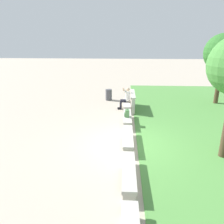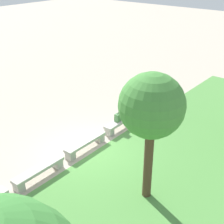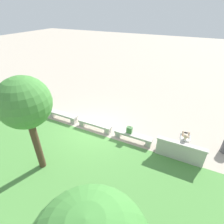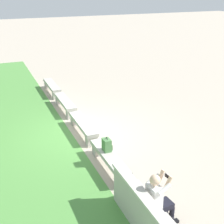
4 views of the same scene
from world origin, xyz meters
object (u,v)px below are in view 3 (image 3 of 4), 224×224
Objects in this scene: bench_main at (180,150)px; person_photographer at (184,143)px; bench_end at (35,107)px; backpack at (129,130)px; tree_behind_wall at (25,104)px; bench_far at (63,115)px; bench_near at (133,136)px; bench_mid at (95,125)px.

person_photographer is (-0.08, -0.08, 0.43)m from bench_main.
bench_end is 4.83× the size of backpack.
person_photographer reaches higher than backpack.
bench_end is at bearing -40.40° from tree_behind_wall.
bench_main is 1.00× the size of bench_far.
backpack reaches higher than bench_far.
tree_behind_wall reaches higher than bench_main.
tree_behind_wall is (3.08, 3.43, 2.92)m from bench_near.
bench_end is (2.37, 0.00, 0.00)m from bench_far.
bench_near and bench_mid have the same top height.
backpack is (-6.87, -0.02, 0.32)m from bench_end.
backpack is 0.10× the size of tree_behind_wall.
person_photographer is at bearing -179.08° from bench_mid.
person_photographer is at bearing -136.61° from bench_main.
bench_mid is (2.37, 0.00, 0.00)m from bench_near.
bench_near is 1.00× the size of bench_mid.
bench_end is 0.49× the size of tree_behind_wall.
backpack is at bearing -129.38° from tree_behind_wall.
tree_behind_wall is at bearing 32.39° from person_photographer.
tree_behind_wall is (-4.03, 3.43, 2.92)m from bench_end.
bench_far is 4.80m from tree_behind_wall.
bench_end is at bearing 0.00° from bench_main.
bench_main is at bearing 180.00° from bench_near.
bench_main is at bearing 43.39° from person_photographer.
bench_mid and bench_end have the same top height.
backpack is at bearing -179.38° from bench_mid.
bench_near is (2.37, 0.00, 0.00)m from bench_main.
bench_near is 2.49m from person_photographer.
bench_end is at bearing 0.00° from bench_near.
bench_main is 2.63m from backpack.
person_photographer reaches higher than bench_end.
bench_end is at bearing 0.00° from bench_far.
person_photographer is at bearing -178.85° from backpack.
person_photographer is 3.08× the size of backpack.
person_photographer is at bearing -147.61° from tree_behind_wall.
tree_behind_wall reaches higher than bench_end.
person_photographer is (-2.45, -0.08, 0.43)m from bench_near.
tree_behind_wall is at bearing 78.33° from bench_mid.
tree_behind_wall is (0.71, 3.43, 2.92)m from bench_mid.
bench_far is at bearing 180.00° from bench_end.
tree_behind_wall is at bearing 48.09° from bench_near.
bench_main and bench_far have the same top height.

